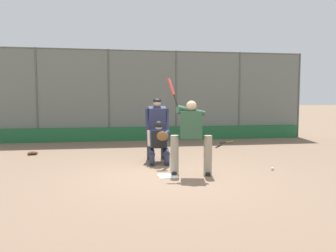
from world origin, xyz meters
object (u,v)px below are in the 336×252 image
Objects in this scene: fielding_glove_on_dirt at (32,153)px; baseball_loose at (272,169)px; spare_bat_by_padding at (219,145)px; catcher_behind_plate at (159,142)px; umpire_home at (157,127)px; batter_at_plate at (191,135)px; spare_bat_near_backstop at (228,142)px.

baseball_loose is (-6.33, 3.22, -0.02)m from fielding_glove_on_dirt.
spare_bat_by_padding is 10.50× the size of baseball_loose.
spare_bat_by_padding is at bearing -128.47° from catcher_behind_plate.
baseball_loose reaches higher than spare_bat_by_padding.
umpire_home is (-0.04, -0.72, 0.34)m from catcher_behind_plate.
umpire_home is 5.69× the size of fielding_glove_on_dirt.
fielding_glove_on_dirt is (4.25, -3.38, -0.87)m from batter_at_plate.
catcher_behind_plate is at bearing -23.86° from baseball_loose.
umpire_home reaches higher than spare_bat_by_padding.
spare_bat_near_backstop is 2.37× the size of fielding_glove_on_dirt.
spare_bat_near_backstop is (-3.22, -3.04, -0.90)m from umpire_home.
baseball_loose is (0.63, 4.93, 0.00)m from spare_bat_near_backstop.
spare_bat_near_backstop is at bearing -166.17° from fielding_glove_on_dirt.
baseball_loose is at bearing 147.80° from umpire_home.
batter_at_plate is 2.27m from baseball_loose.
spare_bat_near_backstop is 0.93× the size of spare_bat_by_padding.
fielding_glove_on_dirt is (3.69, -2.05, -0.54)m from catcher_behind_plate.
baseball_loose is (-2.60, 1.89, -0.89)m from umpire_home.
catcher_behind_plate is 3.76× the size of fielding_glove_on_dirt.
catcher_behind_plate is (0.56, -1.33, -0.33)m from batter_at_plate.
umpire_home is 3.33m from baseball_loose.
umpire_home is 4.52m from spare_bat_near_backstop.
fielding_glove_on_dirt reaches higher than baseball_loose.
batter_at_plate is 4.83m from spare_bat_by_padding.
umpire_home is at bearing -90.25° from catcher_behind_plate.
umpire_home is (0.51, -2.05, 0.01)m from batter_at_plate.
umpire_home reaches higher than fielding_glove_on_dirt.
batter_at_plate is at bearing 4.39° from baseball_loose.
catcher_behind_plate is 15.46× the size of baseball_loose.
umpire_home is at bearing 160.38° from fielding_glove_on_dirt.
fielding_glove_on_dirt reaches higher than spare_bat_near_backstop.
batter_at_plate is 1.95× the size of catcher_behind_plate.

